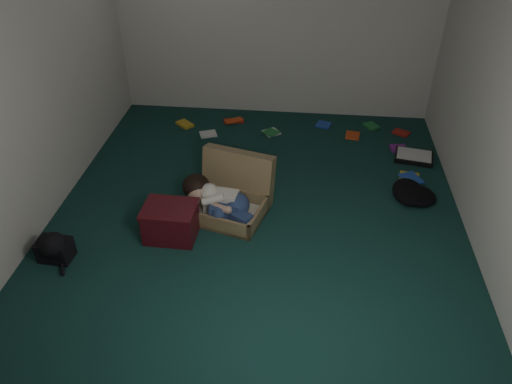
# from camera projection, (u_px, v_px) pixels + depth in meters

# --- Properties ---
(floor) EXTENTS (4.50, 4.50, 0.00)m
(floor) POSITION_uv_depth(u_px,v_px,m) (258.00, 212.00, 4.97)
(floor) COLOR #123631
(floor) RESTS_ON ground
(wall_back) EXTENTS (4.50, 0.00, 4.50)m
(wall_back) POSITION_uv_depth(u_px,v_px,m) (277.00, 14.00, 6.04)
(wall_back) COLOR silver
(wall_back) RESTS_ON ground
(wall_front) EXTENTS (4.50, 0.00, 4.50)m
(wall_front) POSITION_uv_depth(u_px,v_px,m) (210.00, 283.00, 2.40)
(wall_front) COLOR silver
(wall_front) RESTS_ON ground
(wall_left) EXTENTS (0.00, 4.50, 4.50)m
(wall_left) POSITION_uv_depth(u_px,v_px,m) (32.00, 81.00, 4.39)
(wall_left) COLOR silver
(wall_left) RESTS_ON ground
(wall_right) EXTENTS (0.00, 4.50, 4.50)m
(wall_right) POSITION_uv_depth(u_px,v_px,m) (503.00, 101.00, 4.05)
(wall_right) COLOR silver
(wall_right) RESTS_ON ground
(suitcase) EXTENTS (0.90, 0.89, 0.54)m
(suitcase) POSITION_uv_depth(u_px,v_px,m) (231.00, 194.00, 4.94)
(suitcase) COLOR #91794F
(suitcase) RESTS_ON floor
(person) EXTENTS (0.75, 0.54, 0.34)m
(person) POSITION_uv_depth(u_px,v_px,m) (218.00, 200.00, 4.78)
(person) COLOR white
(person) RESTS_ON suitcase
(maroon_bin) EXTENTS (0.49, 0.39, 0.33)m
(maroon_bin) POSITION_uv_depth(u_px,v_px,m) (171.00, 222.00, 4.58)
(maroon_bin) COLOR #460E15
(maroon_bin) RESTS_ON floor
(backpack) EXTENTS (0.38, 0.31, 0.21)m
(backpack) POSITION_uv_depth(u_px,v_px,m) (55.00, 249.00, 4.37)
(backpack) COLOR black
(backpack) RESTS_ON floor
(clothing_pile) EXTENTS (0.52, 0.45, 0.15)m
(clothing_pile) POSITION_uv_depth(u_px,v_px,m) (414.00, 195.00, 5.08)
(clothing_pile) COLOR black
(clothing_pile) RESTS_ON floor
(paper_tray) EXTENTS (0.48, 0.39, 0.06)m
(paper_tray) POSITION_uv_depth(u_px,v_px,m) (414.00, 157.00, 5.78)
(paper_tray) COLOR black
(paper_tray) RESTS_ON floor
(book_scatter) EXTENTS (3.02, 1.43, 0.02)m
(book_scatter) POSITION_uv_depth(u_px,v_px,m) (322.00, 137.00, 6.19)
(book_scatter) COLOR gold
(book_scatter) RESTS_ON floor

